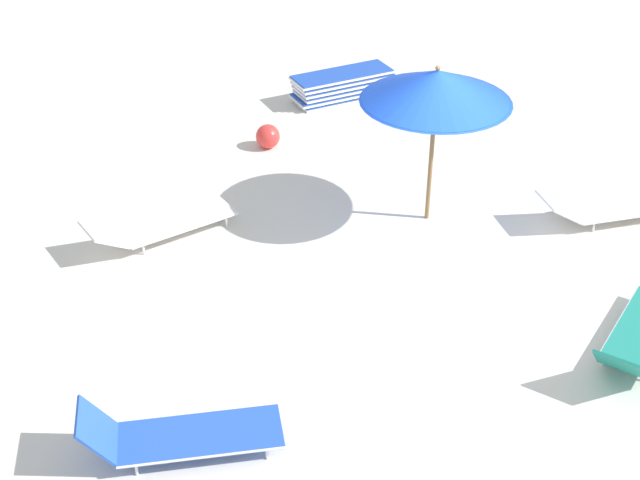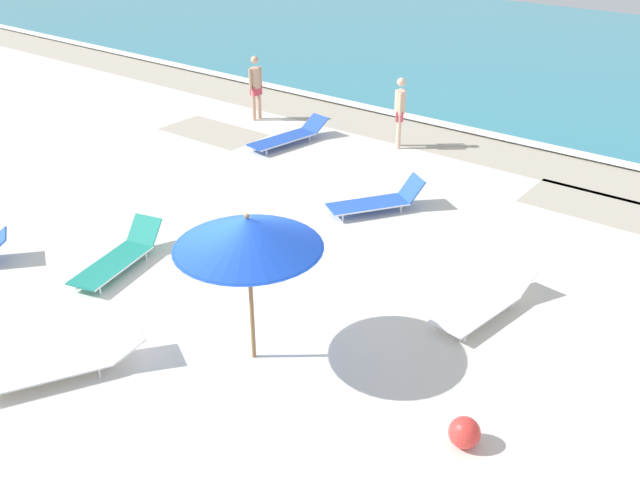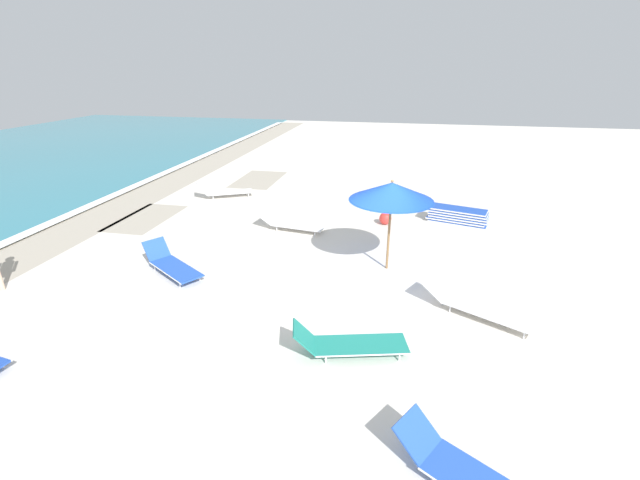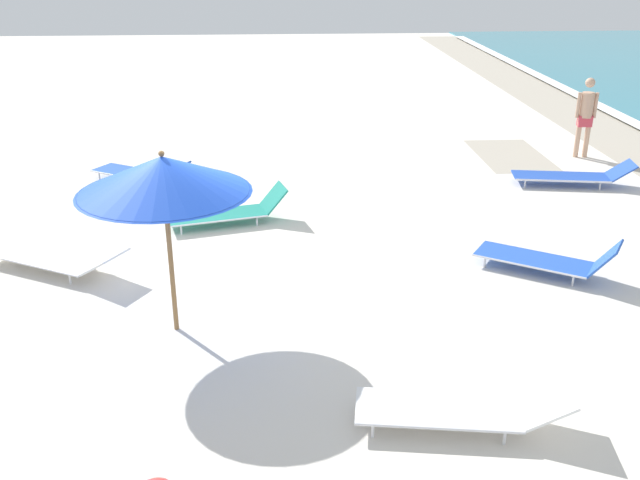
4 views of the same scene
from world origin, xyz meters
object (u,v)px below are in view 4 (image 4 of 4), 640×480
at_px(sun_lounger_beside_umbrella, 461,408).
at_px(sun_lounger_mid_beach_solo, 141,173).
at_px(sun_lounger_mid_beach_pair_b, 55,258).
at_px(sun_lounger_under_umbrella, 229,211).
at_px(beach_umbrella, 163,175).
at_px(sun_lounger_near_water_left, 573,175).
at_px(beachgoer_shoreline_child, 586,113).
at_px(sun_lounger_mid_beach_pair_a, 548,259).

xyz_separation_m(sun_lounger_beside_umbrella, sun_lounger_mid_beach_solo, (-8.10, -4.47, 0.01)).
xyz_separation_m(sun_lounger_beside_umbrella, sun_lounger_mid_beach_pair_b, (-3.96, -5.03, -0.00)).
relative_size(sun_lounger_under_umbrella, sun_lounger_beside_umbrella, 0.98).
height_order(beach_umbrella, sun_lounger_mid_beach_pair_b, beach_umbrella).
xyz_separation_m(sun_lounger_near_water_left, beachgoer_shoreline_child, (-1.97, 0.98, 0.79)).
distance_m(sun_lounger_under_umbrella, beachgoer_shoreline_child, 8.51).
distance_m(beach_umbrella, sun_lounger_mid_beach_solo, 6.39).
distance_m(sun_lounger_under_umbrella, sun_lounger_mid_beach_pair_b, 3.01).
xyz_separation_m(beach_umbrella, sun_lounger_mid_beach_solo, (-5.97, -1.41, -1.79)).
distance_m(beach_umbrella, sun_lounger_mid_beach_pair_b, 3.24).
bearing_deg(sun_lounger_mid_beach_pair_a, sun_lounger_mid_beach_solo, -91.88).
bearing_deg(sun_lounger_mid_beach_pair_b, sun_lounger_mid_beach_solo, -159.24).
distance_m(beach_umbrella, sun_lounger_under_umbrella, 4.05).
bearing_deg(sun_lounger_mid_beach_solo, sun_lounger_mid_beach_pair_b, 23.80).
height_order(sun_lounger_near_water_left, sun_lounger_mid_beach_solo, sun_lounger_mid_beach_solo).
height_order(beach_umbrella, sun_lounger_under_umbrella, beach_umbrella).
distance_m(sun_lounger_beside_umbrella, sun_lounger_mid_beach_pair_a, 4.04).
bearing_deg(sun_lounger_mid_beach_solo, sun_lounger_beside_umbrella, 60.38).
distance_m(sun_lounger_mid_beach_solo, sun_lounger_mid_beach_pair_b, 4.17).
bearing_deg(sun_lounger_near_water_left, sun_lounger_mid_beach_solo, -85.40).
bearing_deg(sun_lounger_under_umbrella, sun_lounger_mid_beach_solo, -156.02).
bearing_deg(sun_lounger_under_umbrella, beach_umbrella, -21.93).
relative_size(sun_lounger_near_water_left, sun_lounger_mid_beach_pair_a, 1.20).
height_order(sun_lounger_near_water_left, sun_lounger_mid_beach_pair_a, sun_lounger_mid_beach_pair_a).
height_order(sun_lounger_beside_umbrella, sun_lounger_mid_beach_solo, sun_lounger_mid_beach_solo).
relative_size(sun_lounger_beside_umbrella, sun_lounger_mid_beach_pair_b, 0.91).
bearing_deg(sun_lounger_mid_beach_solo, sun_lounger_near_water_left, 116.90).
height_order(beach_umbrella, beachgoer_shoreline_child, beach_umbrella).
relative_size(sun_lounger_mid_beach_solo, sun_lounger_mid_beach_pair_b, 0.91).
bearing_deg(sun_lounger_near_water_left, sun_lounger_mid_beach_pair_a, -16.91).
height_order(sun_lounger_under_umbrella, sun_lounger_near_water_left, sun_lounger_under_umbrella).
bearing_deg(sun_lounger_under_umbrella, sun_lounger_beside_umbrella, 9.80).
distance_m(sun_lounger_mid_beach_pair_b, beachgoer_shoreline_child, 11.48).
xyz_separation_m(sun_lounger_mid_beach_pair_a, beachgoer_shoreline_child, (-5.95, 2.93, 0.78)).
relative_size(sun_lounger_beside_umbrella, beachgoer_shoreline_child, 1.22).
bearing_deg(sun_lounger_mid_beach_pair_b, beachgoer_shoreline_child, 146.69).
relative_size(sun_lounger_under_umbrella, beachgoer_shoreline_child, 1.19).
relative_size(sun_lounger_beside_umbrella, sun_lounger_near_water_left, 0.91).
distance_m(sun_lounger_under_umbrella, sun_lounger_mid_beach_solo, 3.03).
bearing_deg(beach_umbrella, sun_lounger_mid_beach_pair_a, 104.09).
height_order(sun_lounger_mid_beach_pair_a, beachgoer_shoreline_child, beachgoer_shoreline_child).
xyz_separation_m(sun_lounger_mid_beach_solo, sun_lounger_mid_beach_pair_a, (4.67, 6.60, 0.01)).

